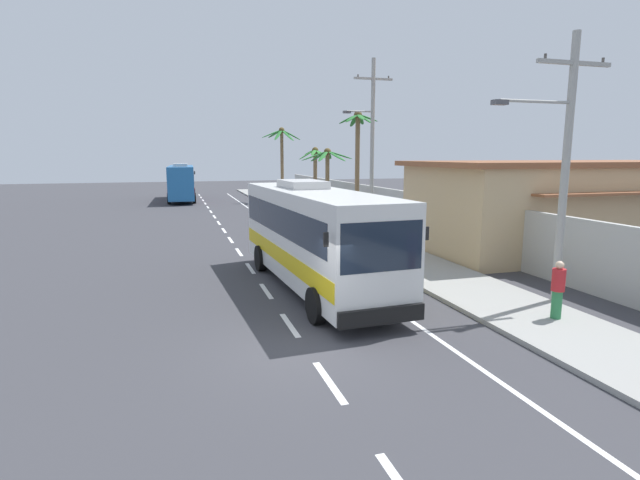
{
  "coord_description": "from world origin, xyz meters",
  "views": [
    {
      "loc": [
        -2.93,
        -11.03,
        4.67
      ],
      "look_at": [
        1.97,
        5.39,
        1.7
      ],
      "focal_mm": 27.59,
      "sensor_mm": 36.0,
      "label": 1
    }
  ],
  "objects_px": {
    "utility_pole_mid": "(371,142)",
    "coach_bus_far_lane": "(182,181)",
    "palm_nearest": "(327,166)",
    "roadside_building": "(568,205)",
    "motorcycle_beside_bus": "(319,232)",
    "pedestrian_midwalk": "(327,208)",
    "coach_bus_foreground": "(314,233)",
    "palm_second": "(358,146)",
    "palm_fourth": "(315,166)",
    "utility_pole_nearest": "(563,162)",
    "palm_third": "(282,150)",
    "pedestrian_near_kerb": "(558,289)"
  },
  "relations": [
    {
      "from": "motorcycle_beside_bus",
      "to": "palm_fourth",
      "type": "xyz_separation_m",
      "value": [
        5.16,
        18.66,
        3.04
      ]
    },
    {
      "from": "pedestrian_near_kerb",
      "to": "utility_pole_nearest",
      "type": "distance_m",
      "value": 3.92
    },
    {
      "from": "palm_third",
      "to": "pedestrian_midwalk",
      "type": "bearing_deg",
      "value": -91.15
    },
    {
      "from": "coach_bus_far_lane",
      "to": "utility_pole_nearest",
      "type": "height_order",
      "value": "utility_pole_nearest"
    },
    {
      "from": "palm_nearest",
      "to": "utility_pole_nearest",
      "type": "bearing_deg",
      "value": -91.05
    },
    {
      "from": "palm_nearest",
      "to": "palm_fourth",
      "type": "xyz_separation_m",
      "value": [
        0.7,
        5.82,
        -0.06
      ]
    },
    {
      "from": "coach_bus_far_lane",
      "to": "roadside_building",
      "type": "relative_size",
      "value": 0.72
    },
    {
      "from": "coach_bus_foreground",
      "to": "utility_pole_nearest",
      "type": "xyz_separation_m",
      "value": [
        6.6,
        -4.21,
        2.52
      ]
    },
    {
      "from": "roadside_building",
      "to": "utility_pole_nearest",
      "type": "bearing_deg",
      "value": -134.83
    },
    {
      "from": "pedestrian_midwalk",
      "to": "palm_second",
      "type": "xyz_separation_m",
      "value": [
        2.12,
        -0.3,
        4.24
      ]
    },
    {
      "from": "palm_nearest",
      "to": "roadside_building",
      "type": "height_order",
      "value": "palm_nearest"
    },
    {
      "from": "pedestrian_midwalk",
      "to": "utility_pole_mid",
      "type": "relative_size",
      "value": 0.17
    },
    {
      "from": "utility_pole_mid",
      "to": "coach_bus_far_lane",
      "type": "bearing_deg",
      "value": 112.94
    },
    {
      "from": "roadside_building",
      "to": "utility_pole_mid",
      "type": "bearing_deg",
      "value": 132.62
    },
    {
      "from": "motorcycle_beside_bus",
      "to": "pedestrian_midwalk",
      "type": "xyz_separation_m",
      "value": [
        2.96,
        8.11,
        0.35
      ]
    },
    {
      "from": "coach_bus_foreground",
      "to": "palm_second",
      "type": "distance_m",
      "value": 17.97
    },
    {
      "from": "coach_bus_foreground",
      "to": "motorcycle_beside_bus",
      "type": "height_order",
      "value": "coach_bus_foreground"
    },
    {
      "from": "coach_bus_foreground",
      "to": "coach_bus_far_lane",
      "type": "height_order",
      "value": "coach_bus_far_lane"
    },
    {
      "from": "motorcycle_beside_bus",
      "to": "utility_pole_mid",
      "type": "xyz_separation_m",
      "value": [
        4.18,
        3.16,
        4.74
      ]
    },
    {
      "from": "utility_pole_nearest",
      "to": "palm_nearest",
      "type": "xyz_separation_m",
      "value": [
        0.46,
        25.14,
        -0.69
      ]
    },
    {
      "from": "coach_bus_foreground",
      "to": "motorcycle_beside_bus",
      "type": "distance_m",
      "value": 8.59
    },
    {
      "from": "utility_pole_nearest",
      "to": "roadside_building",
      "type": "distance_m",
      "value": 10.85
    },
    {
      "from": "utility_pole_nearest",
      "to": "roadside_building",
      "type": "relative_size",
      "value": 0.53
    },
    {
      "from": "coach_bus_foreground",
      "to": "palm_third",
      "type": "bearing_deg",
      "value": 79.66
    },
    {
      "from": "palm_nearest",
      "to": "roadside_building",
      "type": "xyz_separation_m",
      "value": [
        7.02,
        -17.62,
        -1.57
      ]
    },
    {
      "from": "coach_bus_far_lane",
      "to": "palm_second",
      "type": "height_order",
      "value": "palm_second"
    },
    {
      "from": "pedestrian_midwalk",
      "to": "roadside_building",
      "type": "height_order",
      "value": "roadside_building"
    },
    {
      "from": "pedestrian_midwalk",
      "to": "utility_pole_mid",
      "type": "height_order",
      "value": "utility_pole_mid"
    },
    {
      "from": "coach_bus_far_lane",
      "to": "utility_pole_mid",
      "type": "relative_size",
      "value": 1.1
    },
    {
      "from": "coach_bus_foreground",
      "to": "motorcycle_beside_bus",
      "type": "xyz_separation_m",
      "value": [
        2.61,
        8.09,
        -1.27
      ]
    },
    {
      "from": "roadside_building",
      "to": "coach_bus_far_lane",
      "type": "bearing_deg",
      "value": 118.49
    },
    {
      "from": "motorcycle_beside_bus",
      "to": "palm_second",
      "type": "distance_m",
      "value": 10.38
    },
    {
      "from": "palm_third",
      "to": "roadside_building",
      "type": "relative_size",
      "value": 0.47
    },
    {
      "from": "utility_pole_nearest",
      "to": "palm_third",
      "type": "bearing_deg",
      "value": 91.11
    },
    {
      "from": "pedestrian_midwalk",
      "to": "utility_pole_nearest",
      "type": "xyz_separation_m",
      "value": [
        1.03,
        -20.41,
        3.44
      ]
    },
    {
      "from": "pedestrian_midwalk",
      "to": "roadside_building",
      "type": "xyz_separation_m",
      "value": [
        8.51,
        -12.89,
        1.18
      ]
    },
    {
      "from": "motorcycle_beside_bus",
      "to": "palm_fourth",
      "type": "bearing_deg",
      "value": 74.55
    },
    {
      "from": "coach_bus_foreground",
      "to": "utility_pole_mid",
      "type": "distance_m",
      "value": 13.58
    },
    {
      "from": "palm_nearest",
      "to": "roadside_building",
      "type": "relative_size",
      "value": 0.34
    },
    {
      "from": "palm_third",
      "to": "palm_fourth",
      "type": "distance_m",
      "value": 6.04
    },
    {
      "from": "utility_pole_nearest",
      "to": "palm_second",
      "type": "distance_m",
      "value": 20.15
    },
    {
      "from": "pedestrian_midwalk",
      "to": "palm_third",
      "type": "bearing_deg",
      "value": 158.05
    },
    {
      "from": "roadside_building",
      "to": "palm_nearest",
      "type": "bearing_deg",
      "value": 111.72
    },
    {
      "from": "coach_bus_far_lane",
      "to": "coach_bus_foreground",
      "type": "bearing_deg",
      "value": -83.99
    },
    {
      "from": "utility_pole_mid",
      "to": "palm_second",
      "type": "xyz_separation_m",
      "value": [
        0.91,
        4.65,
        -0.15
      ]
    },
    {
      "from": "coach_bus_far_lane",
      "to": "motorcycle_beside_bus",
      "type": "relative_size",
      "value": 5.72
    },
    {
      "from": "roadside_building",
      "to": "palm_second",
      "type": "bearing_deg",
      "value": 116.93
    },
    {
      "from": "coach_bus_foreground",
      "to": "roadside_building",
      "type": "distance_m",
      "value": 14.47
    },
    {
      "from": "palm_nearest",
      "to": "palm_third",
      "type": "xyz_separation_m",
      "value": [
        -1.17,
        11.37,
        1.42
      ]
    },
    {
      "from": "utility_pole_nearest",
      "to": "palm_third",
      "type": "height_order",
      "value": "utility_pole_nearest"
    }
  ]
}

